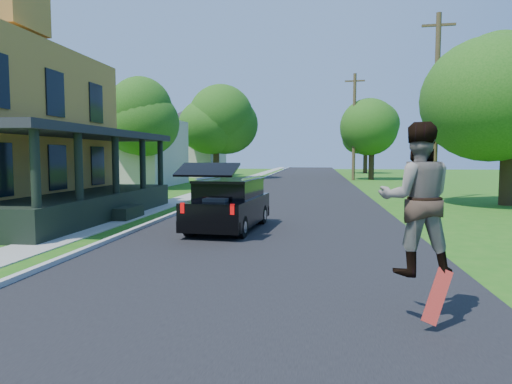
# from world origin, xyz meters

# --- Properties ---
(ground) EXTENTS (140.00, 140.00, 0.00)m
(ground) POSITION_xyz_m (0.00, 0.00, 0.00)
(ground) COLOR #206213
(ground) RESTS_ON ground
(street) EXTENTS (8.00, 120.00, 0.02)m
(street) POSITION_xyz_m (0.00, 20.00, 0.00)
(street) COLOR black
(street) RESTS_ON ground
(curb) EXTENTS (0.15, 120.00, 0.12)m
(curb) POSITION_xyz_m (-4.05, 20.00, 0.00)
(curb) COLOR #ABAAA6
(curb) RESTS_ON ground
(sidewalk) EXTENTS (1.30, 120.00, 0.03)m
(sidewalk) POSITION_xyz_m (-5.60, 20.00, 0.00)
(sidewalk) COLOR gray
(sidewalk) RESTS_ON ground
(front_walk) EXTENTS (6.50, 1.20, 0.03)m
(front_walk) POSITION_xyz_m (-9.50, 6.00, 0.00)
(front_walk) COLOR gray
(front_walk) RESTS_ON ground
(neighbor_house_mid) EXTENTS (12.78, 12.78, 8.30)m
(neighbor_house_mid) POSITION_xyz_m (-13.50, 24.00, 4.19)
(neighbor_house_mid) COLOR beige
(neighbor_house_mid) RESTS_ON ground
(neighbor_house_far) EXTENTS (12.78, 12.78, 8.30)m
(neighbor_house_far) POSITION_xyz_m (-13.50, 40.00, 4.19)
(neighbor_house_far) COLOR beige
(neighbor_house_far) RESTS_ON ground
(black_suv) EXTENTS (2.03, 4.49, 2.03)m
(black_suv) POSITION_xyz_m (-1.40, 4.10, 0.78)
(black_suv) COLOR black
(black_suv) RESTS_ON ground
(skateboarder) EXTENTS (0.98, 0.76, 2.01)m
(skateboarder) POSITION_xyz_m (2.50, -3.00, 1.64)
(skateboarder) COLOR black
(skateboarder) RESTS_ON ground
(skateboard) EXTENTS (0.43, 0.25, 0.71)m
(skateboard) POSITION_xyz_m (2.72, -3.33, 0.43)
(skateboard) COLOR #A5180E
(skateboard) RESTS_ON ground
(tree_left_mid) EXTENTS (5.60, 5.76, 7.48)m
(tree_left_mid) POSITION_xyz_m (-10.43, 20.50, 4.95)
(tree_left_mid) COLOR black
(tree_left_mid) RESTS_ON ground
(tree_left_far) EXTENTS (6.85, 6.62, 9.38)m
(tree_left_far) POSITION_xyz_m (-8.61, 34.42, 6.01)
(tree_left_far) COLOR black
(tree_left_far) RESTS_ON ground
(tree_right_near) EXTENTS (6.66, 6.80, 8.60)m
(tree_right_near) POSITION_xyz_m (9.61, 12.60, 5.55)
(tree_right_near) COLOR black
(tree_right_near) RESTS_ON ground
(tree_right_mid) EXTENTS (5.93, 5.70, 8.18)m
(tree_right_mid) POSITION_xyz_m (6.17, 34.48, 5.40)
(tree_right_mid) COLOR black
(tree_right_mid) RESTS_ON ground
(tree_right_far) EXTENTS (5.63, 5.62, 8.00)m
(tree_right_far) POSITION_xyz_m (7.26, 50.63, 5.16)
(tree_right_far) COLOR black
(tree_right_far) RESTS_ON ground
(utility_pole_near) EXTENTS (1.58, 0.27, 9.16)m
(utility_pole_near) POSITION_xyz_m (7.00, 14.55, 4.72)
(utility_pole_near) COLOR #43351F
(utility_pole_near) RESTS_ON ground
(utility_pole_far) EXTENTS (1.80, 0.32, 9.65)m
(utility_pole_far) POSITION_xyz_m (4.50, 33.47, 4.99)
(utility_pole_far) COLOR #43351F
(utility_pole_far) RESTS_ON ground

